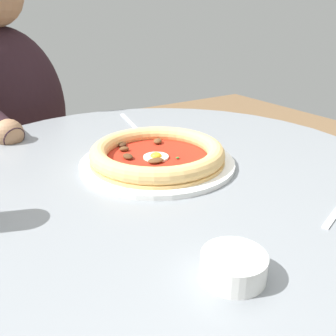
{
  "coord_description": "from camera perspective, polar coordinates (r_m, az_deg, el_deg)",
  "views": [
    {
      "loc": [
        0.37,
        0.61,
        1.03
      ],
      "look_at": [
        -0.03,
        -0.02,
        0.71
      ],
      "focal_mm": 40.13,
      "sensor_mm": 36.0,
      "label": 1
    }
  ],
  "objects": [
    {
      "name": "fork_utensil",
      "position": [
        1.09,
        -5.97,
        7.1
      ],
      "size": [
        0.05,
        0.16,
        0.0
      ],
      "color": "#BCBCC1",
      "rests_on": "dining_table"
    },
    {
      "name": "ramekin_capers",
      "position": [
        0.47,
        9.93,
        -14.34
      ],
      "size": [
        0.08,
        0.08,
        0.03
      ],
      "color": "white",
      "rests_on": "dining_table"
    },
    {
      "name": "dining_table",
      "position": [
        0.84,
        -1.2,
        -9.52
      ],
      "size": [
        0.97,
        0.97,
        0.73
      ],
      "color": "gray",
      "rests_on": "ground"
    },
    {
      "name": "diner_person",
      "position": [
        1.38,
        -21.86,
        0.1
      ],
      "size": [
        0.44,
        0.55,
        1.17
      ],
      "color": "#282833",
      "rests_on": "ground"
    },
    {
      "name": "pizza_on_plate",
      "position": [
        0.77,
        -1.9,
        1.82
      ],
      "size": [
        0.32,
        0.32,
        0.05
      ],
      "color": "white",
      "rests_on": "dining_table"
    }
  ]
}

